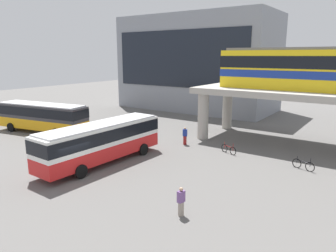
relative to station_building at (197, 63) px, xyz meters
name	(u,v)px	position (x,y,z in m)	size (l,w,h in m)	color
ground_plane	(155,145)	(7.64, -21.06, -7.17)	(120.00, 120.00, 0.00)	#605E5B
station_building	(197,63)	(0.00, 0.00, 0.00)	(23.82, 11.21, 14.33)	gray
bus_main	(102,139)	(7.28, -27.56, -5.18)	(3.00, 11.11, 3.22)	red
bus_secondary	(42,115)	(-5.72, -24.17, -5.18)	(11.32, 4.45, 3.22)	orange
bicycle_red	(229,149)	(14.45, -19.43, -6.81)	(1.69, 0.72, 1.04)	black
bicycle_black	(303,165)	(20.74, -19.93, -6.81)	(1.73, 0.59, 1.04)	black
pedestrian_at_kerb	(185,136)	(9.83, -19.25, -6.36)	(0.46, 0.38, 1.71)	maroon
pedestrian_walking_across	(181,202)	(16.98, -31.10, -6.41)	(0.33, 0.44, 1.62)	gray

